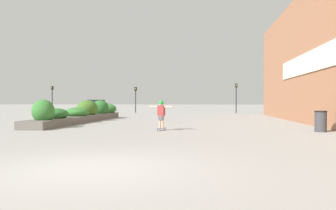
{
  "coord_description": "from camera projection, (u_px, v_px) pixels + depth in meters",
  "views": [
    {
      "loc": [
        2.28,
        -6.21,
        1.33
      ],
      "look_at": [
        0.08,
        12.96,
        1.14
      ],
      "focal_mm": 35.0,
      "sensor_mm": 36.0,
      "label": 1
    }
  ],
  "objects": [
    {
      "name": "car_center_left",
      "position": [
        95.0,
        105.0,
        48.4
      ],
      "size": [
        3.86,
        2.04,
        1.62
      ],
      "rotation": [
        0.0,
        0.0,
        1.57
      ],
      "color": "black",
      "rests_on": "ground_plane"
    },
    {
      "name": "traffic_light_far_left",
      "position": [
        52.0,
        94.0,
        40.74
      ],
      "size": [
        0.28,
        0.3,
        3.28
      ],
      "color": "black",
      "rests_on": "ground_plane"
    },
    {
      "name": "skateboard",
      "position": [
        161.0,
        129.0,
        15.11
      ],
      "size": [
        0.44,
        0.74,
        0.1
      ],
      "rotation": [
        0.0,
        0.0,
        -0.39
      ],
      "color": "navy",
      "rests_on": "ground_plane"
    },
    {
      "name": "ground_plane",
      "position": [
        89.0,
        169.0,
        6.44
      ],
      "size": [
        300.0,
        300.0,
        0.0
      ],
      "primitive_type": "plane",
      "color": "gray"
    },
    {
      "name": "trash_bin",
      "position": [
        321.0,
        121.0,
        14.37
      ],
      "size": [
        0.53,
        0.53,
        0.93
      ],
      "color": "#38383D",
      "rests_on": "ground_plane"
    },
    {
      "name": "traffic_light_left",
      "position": [
        136.0,
        95.0,
        39.42
      ],
      "size": [
        0.28,
        0.3,
        3.1
      ],
      "color": "black",
      "rests_on": "ground_plane"
    },
    {
      "name": "car_leftmost",
      "position": [
        312.0,
        106.0,
        43.83
      ],
      "size": [
        4.21,
        2.05,
        1.49
      ],
      "rotation": [
        0.0,
        0.0,
        1.57
      ],
      "color": "slate",
      "rests_on": "ground_plane"
    },
    {
      "name": "planter_box",
      "position": [
        84.0,
        113.0,
        21.97
      ],
      "size": [
        1.59,
        13.17,
        1.45
      ],
      "color": "#605B54",
      "rests_on": "ground_plane"
    },
    {
      "name": "building_wall_right",
      "position": [
        334.0,
        45.0,
        15.77
      ],
      "size": [
        0.67,
        34.58,
        8.16
      ],
      "color": "#9E6647",
      "rests_on": "ground_plane"
    },
    {
      "name": "traffic_light_right",
      "position": [
        236.0,
        93.0,
        38.53
      ],
      "size": [
        0.28,
        0.3,
        3.48
      ],
      "color": "black",
      "rests_on": "ground_plane"
    },
    {
      "name": "skateboarder",
      "position": [
        161.0,
        111.0,
        15.1
      ],
      "size": [
        1.14,
        0.53,
        1.29
      ],
      "rotation": [
        0.0,
        0.0,
        -0.39
      ],
      "color": "tan",
      "rests_on": "skateboard"
    }
  ]
}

